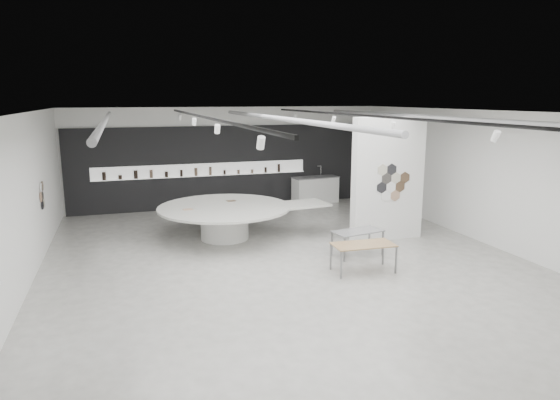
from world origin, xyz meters
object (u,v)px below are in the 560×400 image
object	(u,v)px
kitchen_counter	(315,190)
sample_table_stone	(358,233)
sample_table_wood	(363,246)
display_island	(227,217)
partition_column	(388,179)

from	to	relation	value
kitchen_counter	sample_table_stone	bearing A→B (deg)	-109.34
sample_table_wood	sample_table_stone	bearing A→B (deg)	69.74
display_island	sample_table_wood	distance (m)	4.60
kitchen_counter	sample_table_wood	bearing A→B (deg)	-110.62
partition_column	display_island	bearing A→B (deg)	162.18
sample_table_stone	kitchen_counter	bearing A→B (deg)	77.84
sample_table_stone	sample_table_wood	bearing A→B (deg)	-110.26
partition_column	display_island	xyz separation A→B (m)	(-4.50, 1.45, -1.15)
display_island	kitchen_counter	world-z (taller)	kitchen_counter
display_island	partition_column	bearing A→B (deg)	-24.40
partition_column	display_island	distance (m)	4.86
sample_table_stone	kitchen_counter	distance (m)	6.87
partition_column	sample_table_wood	bearing A→B (deg)	-129.35
sample_table_wood	display_island	bearing A→B (deg)	123.31
display_island	sample_table_stone	distance (m)	3.98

